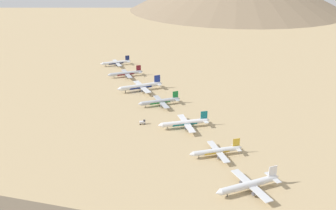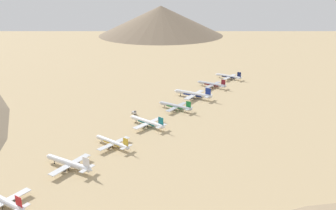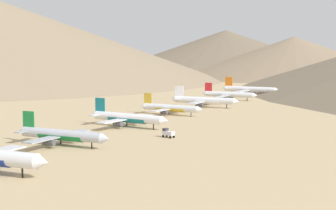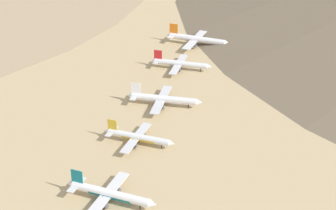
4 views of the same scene
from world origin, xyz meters
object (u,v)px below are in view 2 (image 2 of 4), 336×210
Objects in this scene: parked_jet_3 at (176,106)px; parked_jet_7 at (3,200)px; parked_jet_2 at (193,94)px; parked_jet_4 at (147,122)px; parked_jet_0 at (229,76)px; parked_jet_1 at (212,84)px; parked_jet_6 at (69,163)px; parked_jet_5 at (113,142)px; service_truck at (134,112)px.

parked_jet_7 is at bearing 99.62° from parked_jet_3.
parked_jet_2 is 102.36m from parked_jet_4.
parked_jet_0 is at bearing -80.10° from parked_jet_7.
parked_jet_3 is 55.03m from parked_jet_4.
parked_jet_6 is at bearing 100.29° from parked_jet_1.
parked_jet_1 is 311.65m from parked_jet_7.
parked_jet_2 reaches higher than parked_jet_4.
parked_jet_1 is 0.98× the size of parked_jet_7.
parked_jet_0 is 0.95× the size of parked_jet_3.
parked_jet_5 is 0.94× the size of parked_jet_7.
parked_jet_5 is at bearing -81.53° from parked_jet_7.
parked_jet_6 is at bearing 99.20° from parked_jet_3.
parked_jet_4 reaches higher than parked_jet_3.
parked_jet_7 is at bearing 99.25° from parked_jet_4.
parked_jet_4 is 37.25m from service_truck.
parked_jet_6 reaches higher than parked_jet_0.
parked_jet_6 is (-51.77, 301.50, 0.58)m from parked_jet_0.
parked_jet_6 reaches higher than parked_jet_7.
parked_jet_7 is at bearing 98.47° from parked_jet_5.
parked_jet_6 reaches higher than service_truck.
parked_jet_0 reaches higher than service_truck.
parked_jet_3 is (-11.37, 45.98, -0.79)m from parked_jet_2.
parked_jet_2 is at bearing -78.32° from parked_jet_5.
parked_jet_4 is at bearing 102.16° from parked_jet_2.
service_truck is (-3.19, 187.68, -1.91)m from parked_jet_0.
parked_jet_0 is at bearing -89.03° from service_truck.
parked_jet_0 is 362.19m from parked_jet_7.
parked_jet_7 is at bearing 100.40° from parked_jet_2.
parked_jet_3 is 45.81m from service_truck.
parked_jet_0 is 151.05m from parked_jet_3.
parked_jet_1 is 100.56m from parked_jet_3.
parked_jet_1 is 1.00× the size of parked_jet_3.
parked_jet_6 is at bearing 99.74° from parked_jet_0.
parked_jet_5 reaches higher than parked_jet_0.
parked_jet_0 is 0.80× the size of parked_jet_2.
service_truck is at bearing 88.77° from parked_jet_1.
parked_jet_3 is 211.15m from parked_jet_7.
parked_jet_1 is at bearing -79.71° from parked_jet_6.
parked_jet_6 reaches higher than parked_jet_5.
parked_jet_3 is 0.92× the size of parked_jet_6.
service_truck is at bearing -66.89° from parked_jet_6.
parked_jet_6 is (-24.75, 152.88, 0.36)m from parked_jet_3.
parked_jet_0 is 7.65× the size of service_truck.
parked_jet_7 is (-15.20, 102.04, 0.30)m from parked_jet_5.
parked_jet_1 is 0.92× the size of parked_jet_6.
parked_jet_7 is at bearing 109.26° from service_truck.
parked_jet_1 is 8.04× the size of service_truck.
parked_jet_4 is (-37.20, 202.69, 0.46)m from parked_jet_0.
parked_jet_1 is 208.57m from parked_jet_5.
service_truck is at bearing 90.97° from parked_jet_0.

